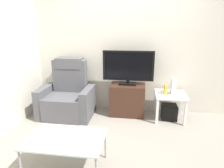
{
  "coord_description": "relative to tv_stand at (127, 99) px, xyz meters",
  "views": [
    {
      "loc": [
        0.24,
        -2.76,
        1.65
      ],
      "look_at": [
        -0.24,
        0.5,
        0.7
      ],
      "focal_mm": 31.8,
      "sensor_mm": 36.0,
      "label": 1
    }
  ],
  "objects": [
    {
      "name": "ground_plane",
      "position": [
        -0.01,
        -0.85,
        -0.3
      ],
      "size": [
        6.4,
        6.4,
        0.0
      ],
      "primitive_type": "plane",
      "color": "gray"
    },
    {
      "name": "wall_back",
      "position": [
        -0.01,
        0.28,
        1.0
      ],
      "size": [
        6.4,
        0.06,
        2.6
      ],
      "primitive_type": "cube",
      "color": "beige",
      "rests_on": "ground"
    },
    {
      "name": "wall_side",
      "position": [
        -1.89,
        -0.85,
        1.0
      ],
      "size": [
        0.06,
        4.48,
        2.6
      ],
      "primitive_type": "cube",
      "color": "beige",
      "rests_on": "ground"
    },
    {
      "name": "tv_stand",
      "position": [
        0.0,
        0.0,
        0.0
      ],
      "size": [
        0.65,
        0.44,
        0.6
      ],
      "color": "#3D2319",
      "rests_on": "ground"
    },
    {
      "name": "television",
      "position": [
        0.0,
        0.02,
        0.63
      ],
      "size": [
        0.95,
        0.2,
        0.64
      ],
      "color": "black",
      "rests_on": "tv_stand"
    },
    {
      "name": "recliner_armchair",
      "position": [
        -1.14,
        -0.18,
        0.07
      ],
      "size": [
        0.98,
        0.78,
        1.08
      ],
      "rotation": [
        0.0,
        0.0,
        -0.01
      ],
      "color": "#515156",
      "rests_on": "ground"
    },
    {
      "name": "side_table",
      "position": [
        0.78,
        -0.1,
        0.11
      ],
      "size": [
        0.54,
        0.54,
        0.49
      ],
      "color": "white",
      "rests_on": "ground"
    },
    {
      "name": "subwoofer_box",
      "position": [
        0.78,
        -0.1,
        -0.17
      ],
      "size": [
        0.27,
        0.27,
        0.27
      ],
      "primitive_type": "cube",
      "color": "black",
      "rests_on": "ground"
    },
    {
      "name": "book_upright",
      "position": [
        0.68,
        -0.12,
        0.28
      ],
      "size": [
        0.04,
        0.13,
        0.17
      ],
      "primitive_type": "cube",
      "color": "gold",
      "rests_on": "side_table"
    },
    {
      "name": "game_console",
      "position": [
        0.82,
        -0.09,
        0.33
      ],
      "size": [
        0.07,
        0.2,
        0.28
      ],
      "primitive_type": "cube",
      "color": "white",
      "rests_on": "side_table"
    },
    {
      "name": "coffee_table",
      "position": [
        -0.6,
        -1.68,
        0.09
      ],
      "size": [
        0.9,
        0.6,
        0.42
      ],
      "color": "#B2C6C1",
      "rests_on": "ground"
    },
    {
      "name": "cell_phone",
      "position": [
        -0.59,
        -1.68,
        0.12
      ],
      "size": [
        0.1,
        0.16,
        0.01
      ],
      "primitive_type": "cube",
      "rotation": [
        0.0,
        0.0,
        -0.25
      ],
      "color": "#B7B7BC",
      "rests_on": "coffee_table"
    }
  ]
}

